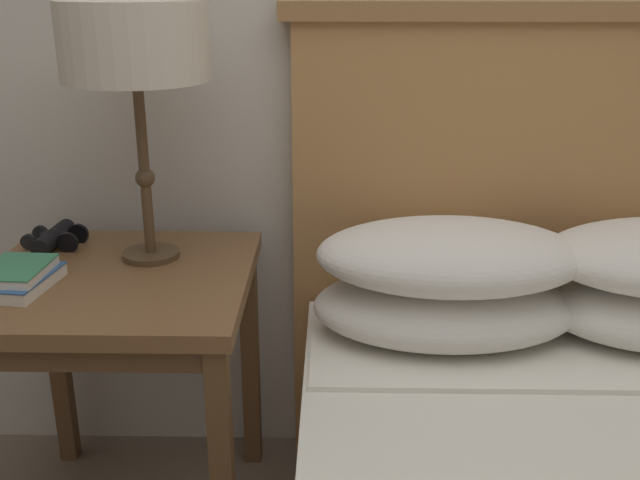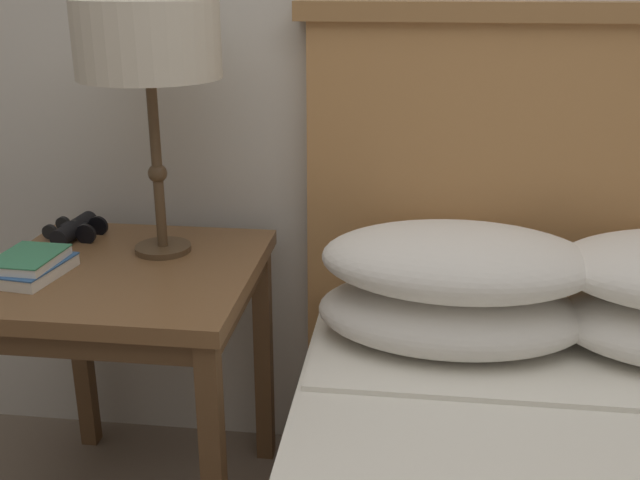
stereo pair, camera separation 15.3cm
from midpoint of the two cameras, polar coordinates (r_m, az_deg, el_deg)
The scene contains 5 objects.
nightstand at distance 1.73m, azimuth -17.54°, elevation -5.23°, with size 0.58×0.58×0.65m.
table_lamp at distance 1.67m, azimuth -16.61°, elevation 13.92°, with size 0.31×0.31×0.56m.
book_on_nightstand at distance 1.70m, azimuth -24.51°, elevation -2.95°, with size 0.15×0.20×0.03m.
book_stacked_on_top at distance 1.69m, azimuth -24.68°, elevation -2.19°, with size 0.13×0.16×0.02m.
binoculars_pair at distance 1.91m, azimuth -21.77°, elevation 0.13°, with size 0.14×0.16×0.05m.
Camera 1 is at (-0.20, -0.90, 1.27)m, focal length 42.00 mm.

